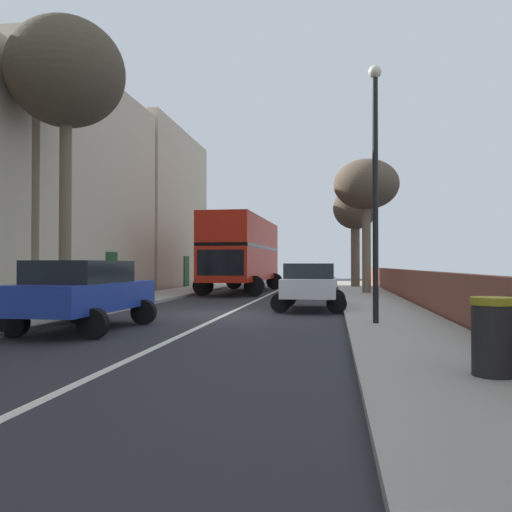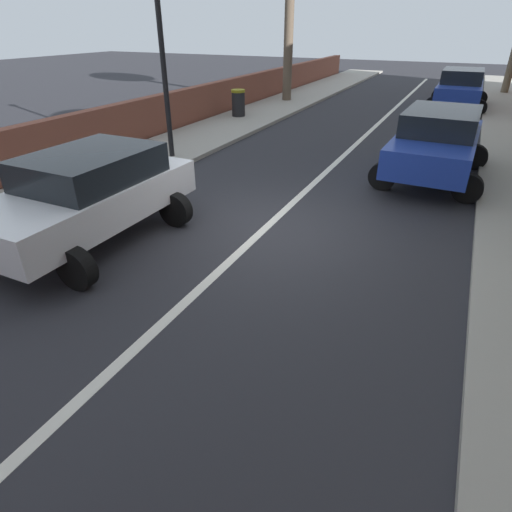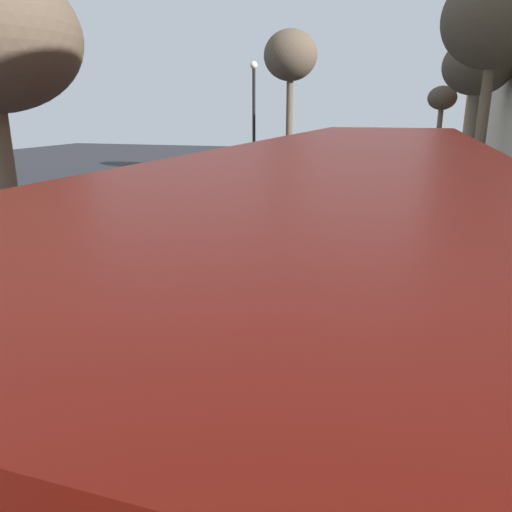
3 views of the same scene
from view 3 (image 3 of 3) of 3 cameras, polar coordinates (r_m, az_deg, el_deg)
ground_plane at (r=18.95m, az=9.63°, el=3.00°), size 84.00×84.00×0.00m
road_centre_line at (r=18.95m, az=9.63°, el=3.01°), size 0.16×54.00×0.01m
sidewalk_left at (r=19.03m, az=24.43°, el=1.96°), size 2.60×60.00×0.12m
sidewalk_right at (r=20.08m, az=-4.40°, el=4.13°), size 2.60×60.00×0.12m
boundary_wall_right at (r=20.56m, az=-8.50°, el=5.99°), size 0.36×54.00×1.32m
double_decker_bus at (r=6.04m, az=11.65°, el=-3.55°), size 3.74×10.73×4.06m
parked_car_blue_left_0 at (r=23.14m, az=17.38°, el=7.30°), size 2.53×4.41×1.63m
parked_car_blue_left_1 at (r=33.95m, az=17.29°, el=10.08°), size 2.47×4.54×1.65m
parked_car_white_right_2 at (r=17.54m, az=0.89°, el=5.17°), size 2.43×3.97×1.58m
street_tree_left_0 at (r=19.96m, az=26.25°, el=23.50°), size 3.55×3.55×8.93m
street_tree_left_2 at (r=25.57m, az=24.51°, el=19.27°), size 3.09×3.09×7.53m
street_tree_right_3 at (r=32.96m, az=4.06°, el=22.17°), size 3.36×3.36×9.14m
street_tree_left_4 at (r=39.50m, az=20.95°, el=16.58°), size 2.07×2.07×6.02m
lamppost_right at (r=22.32m, az=-0.25°, el=15.14°), size 0.32×0.32×6.31m
litter_bin_right at (r=28.60m, az=1.30°, el=9.08°), size 0.55×0.55×1.01m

